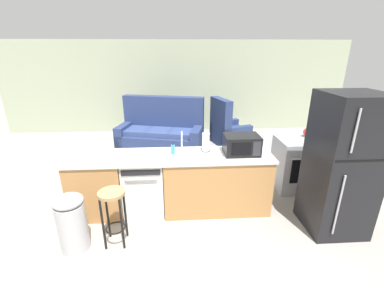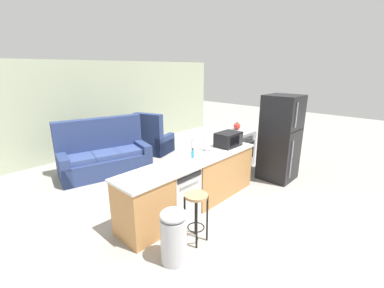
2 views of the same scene
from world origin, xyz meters
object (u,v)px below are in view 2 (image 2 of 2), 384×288
(microwave, at_px, (228,139))
(refrigerator, at_px, (280,138))
(paper_towel_roll, at_px, (207,143))
(stove_range, at_px, (237,149))
(couch, at_px, (104,156))
(armchair, at_px, (153,142))
(soap_bottle, at_px, (193,154))
(kettle, at_px, (237,126))
(dishwasher, at_px, (177,192))
(bar_stool, at_px, (196,208))
(trash_bin, at_px, (174,235))

(microwave, bearing_deg, refrigerator, -25.00)
(paper_towel_roll, bearing_deg, stove_range, 14.06)
(couch, bearing_deg, armchair, 7.89)
(soap_bottle, height_order, kettle, kettle)
(refrigerator, xyz_separation_m, paper_towel_roll, (-1.68, 0.68, 0.11))
(dishwasher, height_order, couch, couch)
(stove_range, bearing_deg, microwave, -154.94)
(bar_stool, distance_m, couch, 3.37)
(soap_bottle, relative_size, armchair, 0.15)
(dishwasher, bearing_deg, armchair, 57.90)
(kettle, height_order, trash_bin, kettle)
(dishwasher, relative_size, refrigerator, 0.45)
(paper_towel_roll, xyz_separation_m, armchair, (0.88, 2.74, -0.69))
(kettle, bearing_deg, armchair, 113.89)
(trash_bin, xyz_separation_m, armchair, (2.59, 3.63, -0.03))
(soap_bottle, distance_m, armchair, 3.20)
(soap_bottle, bearing_deg, stove_range, 13.12)
(paper_towel_roll, bearing_deg, bar_stool, -145.89)
(kettle, bearing_deg, refrigerator, -97.83)
(microwave, bearing_deg, dishwasher, 179.95)
(paper_towel_roll, height_order, couch, couch)
(soap_bottle, bearing_deg, paper_towel_roll, 9.80)
(stove_range, relative_size, paper_towel_roll, 3.19)
(kettle, height_order, armchair, armchair)
(dishwasher, relative_size, paper_towel_roll, 2.98)
(refrigerator, distance_m, bar_stool, 2.93)
(couch, bearing_deg, bar_stool, -97.30)
(dishwasher, bearing_deg, paper_towel_roll, 7.90)
(dishwasher, xyz_separation_m, trash_bin, (-0.79, -0.76, -0.04))
(dishwasher, xyz_separation_m, armchair, (1.80, 2.87, -0.07))
(dishwasher, distance_m, kettle, 2.91)
(refrigerator, bearing_deg, dishwasher, 168.07)
(refrigerator, relative_size, paper_towel_roll, 6.60)
(dishwasher, xyz_separation_m, couch, (0.13, 2.64, -0.03))
(armchair, bearing_deg, trash_bin, -125.48)
(stove_range, relative_size, armchair, 0.75)
(kettle, distance_m, bar_stool, 3.39)
(paper_towel_roll, relative_size, soap_bottle, 1.60)
(trash_bin, bearing_deg, stove_range, 21.14)
(stove_range, bearing_deg, dishwasher, -168.09)
(microwave, distance_m, paper_towel_roll, 0.52)
(microwave, relative_size, kettle, 2.44)
(dishwasher, distance_m, soap_bottle, 0.70)
(kettle, bearing_deg, paper_towel_roll, -163.40)
(paper_towel_roll, height_order, bar_stool, paper_towel_roll)
(paper_towel_roll, distance_m, trash_bin, 2.04)
(refrigerator, xyz_separation_m, kettle, (0.17, 1.23, 0.05))
(dishwasher, height_order, stove_range, stove_range)
(dishwasher, height_order, armchair, armchair)
(stove_range, distance_m, armchair, 2.46)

